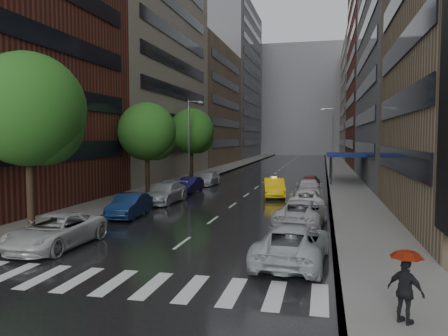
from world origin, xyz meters
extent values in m
plane|color=gray|center=(0.00, 0.00, 0.00)|extent=(220.00, 220.00, 0.00)
cube|color=black|center=(0.00, 50.00, 0.01)|extent=(14.00, 140.00, 0.01)
cube|color=gray|center=(-9.00, 50.00, 0.07)|extent=(4.00, 140.00, 0.15)
cube|color=gray|center=(9.00, 50.00, 0.07)|extent=(4.00, 140.00, 0.15)
cube|color=silver|center=(-4.70, -2.00, 0.01)|extent=(0.55, 2.80, 0.01)
cube|color=silver|center=(-3.30, -2.00, 0.01)|extent=(0.55, 2.80, 0.01)
cube|color=silver|center=(-1.90, -2.00, 0.01)|extent=(0.55, 2.80, 0.01)
cube|color=silver|center=(-0.50, -2.00, 0.01)|extent=(0.55, 2.80, 0.01)
cube|color=silver|center=(0.90, -2.00, 0.01)|extent=(0.55, 2.80, 0.01)
cube|color=silver|center=(2.30, -2.00, 0.01)|extent=(0.55, 2.80, 0.01)
cube|color=silver|center=(3.70, -2.00, 0.01)|extent=(0.55, 2.80, 0.01)
cube|color=silver|center=(5.10, -2.00, 0.01)|extent=(0.55, 2.80, 0.01)
cube|color=silver|center=(6.50, -2.00, 0.01)|extent=(0.55, 2.80, 0.01)
cube|color=maroon|center=(-15.00, 12.00, 13.00)|extent=(8.00, 20.00, 26.00)
cube|color=gray|center=(-15.00, 36.00, 17.00)|extent=(8.00, 28.00, 34.00)
cube|color=#937A5B|center=(-15.00, 64.00, 11.00)|extent=(8.00, 28.00, 22.00)
cube|color=slate|center=(-15.00, 94.00, 19.00)|extent=(8.00, 32.00, 38.00)
cube|color=slate|center=(15.00, 36.00, 12.00)|extent=(8.00, 28.00, 24.00)
cube|color=maroon|center=(15.00, 64.00, 18.00)|extent=(8.00, 28.00, 36.00)
cube|color=gray|center=(15.00, 94.00, 14.00)|extent=(8.00, 32.00, 28.00)
cube|color=slate|center=(0.00, 118.00, 16.00)|extent=(40.00, 14.00, 32.00)
cylinder|color=#382619|center=(-8.60, 4.47, 2.62)|extent=(0.40, 0.40, 5.23)
sphere|color=#1E5116|center=(-8.60, 4.47, 6.54)|extent=(5.98, 5.98, 5.98)
cylinder|color=#382619|center=(-8.60, 20.33, 2.24)|extent=(0.40, 0.40, 4.48)
sphere|color=#1E5116|center=(-8.60, 20.33, 5.60)|extent=(5.12, 5.12, 5.12)
cylinder|color=#382619|center=(-8.60, 33.63, 2.33)|extent=(0.40, 0.40, 4.66)
sphere|color=#1E5116|center=(-8.60, 33.63, 5.83)|extent=(5.33, 5.33, 5.33)
imported|color=#E2B80B|center=(2.51, 21.31, 0.80)|extent=(2.44, 5.05, 1.60)
imported|color=silver|center=(-5.40, 1.86, 0.77)|extent=(2.70, 5.61, 1.54)
imported|color=#0E1F43|center=(-5.40, 9.74, 0.75)|extent=(1.84, 4.62, 1.50)
imported|color=#A2A6AB|center=(-5.40, 16.10, 0.78)|extent=(2.47, 5.47, 1.55)
imported|color=#0F0D3E|center=(-5.40, 22.50, 0.71)|extent=(1.65, 4.37, 1.42)
imported|color=#ABAEB5|center=(-5.40, 28.95, 0.68)|extent=(2.24, 4.84, 1.37)
imported|color=#AEB5B8|center=(5.40, 1.80, 0.79)|extent=(3.07, 5.90, 1.59)
imported|color=#ADACB1|center=(5.40, 9.34, 0.77)|extent=(3.11, 5.78, 1.54)
imported|color=silver|center=(5.40, 15.32, 0.71)|extent=(2.62, 5.24, 1.43)
imported|color=#BABABA|center=(5.40, 21.82, 0.78)|extent=(2.35, 5.46, 1.57)
imported|color=maroon|center=(5.40, 27.90, 0.72)|extent=(1.93, 4.30, 1.43)
imported|color=black|center=(8.71, -3.68, 1.02)|extent=(1.06, 0.97, 1.74)
imported|color=#9A220B|center=(8.71, -3.68, 1.80)|extent=(0.82, 0.82, 0.72)
cylinder|color=gray|center=(-7.80, 30.00, 4.65)|extent=(0.18, 0.18, 9.00)
cube|color=gray|center=(-6.40, 30.00, 8.85)|extent=(0.50, 0.22, 0.16)
cylinder|color=gray|center=(7.80, 45.00, 4.65)|extent=(0.18, 0.18, 9.00)
cube|color=gray|center=(6.40, 45.00, 8.85)|extent=(0.50, 0.22, 0.16)
cube|color=navy|center=(9.00, 35.00, 3.15)|extent=(4.00, 8.00, 0.25)
cylinder|color=black|center=(7.40, 31.20, 1.65)|extent=(0.12, 0.12, 3.00)
cylinder|color=black|center=(7.40, 38.80, 1.65)|extent=(0.12, 0.12, 3.00)
camera|label=1|loc=(6.53, -15.69, 5.06)|focal=35.00mm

